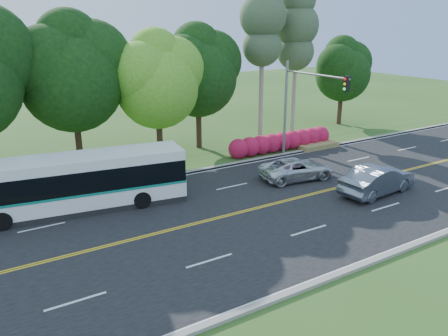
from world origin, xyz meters
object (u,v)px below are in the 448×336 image
traffic_signal (303,97)px  transit_bus (76,184)px  sedan (377,180)px  suv (297,169)px

traffic_signal → transit_bus: size_ratio=0.61×
traffic_signal → sedan: 8.19m
traffic_signal → sedan: bearing=-92.7°
transit_bus → suv: bearing=-1.6°
traffic_signal → sedan: traffic_signal is taller
traffic_signal → sedan: size_ratio=1.38×
traffic_signal → suv: size_ratio=1.45×
transit_bus → sedan: size_ratio=2.28×
traffic_signal → suv: traffic_signal is taller
sedan → transit_bus: bearing=61.9°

